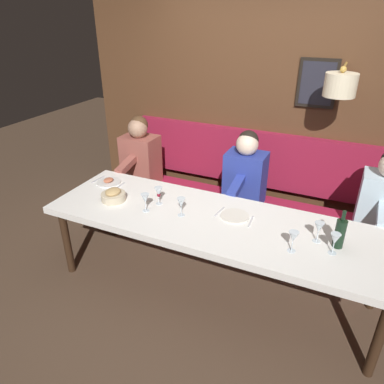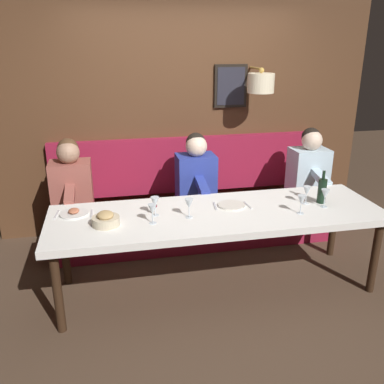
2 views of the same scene
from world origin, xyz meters
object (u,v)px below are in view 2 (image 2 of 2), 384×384
object	(u,v)px
wine_glass_0	(155,203)
wine_glass_2	(307,191)
diner_middle	(71,181)
dining_table	(218,218)
wine_glass_3	(189,204)
wine_bottle	(322,191)
wine_glass_4	(325,194)
diner_nearest	(309,166)
wine_glass_1	(152,210)
diner_near	(196,173)
bread_bowl	(106,219)
wine_glass_5	(301,201)

from	to	relation	value
wine_glass_0	wine_glass_2	xyz separation A→B (m)	(-0.01, -1.36, 0.00)
diner_middle	wine_glass_2	xyz separation A→B (m)	(-0.86, -2.08, 0.04)
dining_table	wine_glass_3	xyz separation A→B (m)	(-0.06, 0.27, 0.18)
wine_glass_3	wine_bottle	size ratio (longest dim) A/B	0.55
wine_glass_4	wine_glass_3	bearing A→B (deg)	89.12
diner_nearest	wine_glass_1	xyz separation A→B (m)	(-1.00, 1.85, 0.04)
diner_nearest	diner_near	size ratio (longest dim) A/B	1.00
diner_nearest	bread_bowl	distance (m)	2.42
dining_table	wine_bottle	xyz separation A→B (m)	(0.02, -0.97, 0.18)
wine_glass_2	wine_glass_3	bearing A→B (deg)	94.60
wine_glass_1	wine_bottle	xyz separation A→B (m)	(0.14, -1.54, -0.00)
wine_bottle	diner_nearest	bearing A→B (deg)	-19.69
wine_glass_2	wine_glass_4	distance (m)	0.16
dining_table	diner_nearest	bearing A→B (deg)	-55.37
wine_glass_0	wine_bottle	xyz separation A→B (m)	(-0.01, -1.50, 0.00)
dining_table	diner_near	bearing A→B (deg)	-0.24
wine_bottle	wine_glass_1	bearing A→B (deg)	95.34
wine_glass_0	bread_bowl	size ratio (longest dim) A/B	0.75
wine_glass_1	bread_bowl	distance (m)	0.38
diner_near	wine_glass_3	bearing A→B (deg)	164.09
wine_glass_0	wine_glass_5	xyz separation A→B (m)	(-0.21, -1.21, 0.00)
dining_table	wine_glass_5	size ratio (longest dim) A/B	17.46
diner_middle	bread_bowl	size ratio (longest dim) A/B	3.60
dining_table	wine_glass_0	world-z (taller)	wine_glass_0
wine_glass_2	wine_glass_3	world-z (taller)	same
wine_glass_0	wine_glass_1	world-z (taller)	same
diner_middle	bread_bowl	xyz separation A→B (m)	(-0.96, -0.32, -0.03)
wine_glass_5	bread_bowl	xyz separation A→B (m)	(0.10, 1.62, -0.07)
diner_nearest	diner_middle	xyz separation A→B (m)	(0.00, 2.54, 0.00)
diner_near	diner_nearest	bearing A→B (deg)	-90.00
bread_bowl	wine_bottle	bearing A→B (deg)	-87.04
wine_bottle	bread_bowl	bearing A→B (deg)	92.96
dining_table	wine_glass_5	world-z (taller)	wine_glass_5
wine_glass_1	bread_bowl	xyz separation A→B (m)	(0.05, 0.37, -0.07)
diner_nearest	wine_glass_1	world-z (taller)	diner_nearest
wine_glass_4	wine_glass_5	bearing A→B (deg)	109.68
wine_glass_2	bread_bowl	xyz separation A→B (m)	(-0.10, 1.77, -0.07)
diner_nearest	wine_glass_4	xyz separation A→B (m)	(-0.96, 0.33, 0.04)
diner_middle	wine_glass_1	bearing A→B (deg)	-145.61
wine_glass_2	bread_bowl	size ratio (longest dim) A/B	0.75
dining_table	wine_glass_3	world-z (taller)	wine_glass_3
wine_glass_0	dining_table	bearing A→B (deg)	-93.87
diner_near	wine_glass_2	bearing A→B (deg)	-136.26
diner_middle	wine_bottle	world-z (taller)	diner_middle
bread_bowl	diner_nearest	bearing A→B (deg)	-66.62
wine_glass_4	wine_glass_5	size ratio (longest dim) A/B	1.00
wine_glass_5	wine_glass_3	bearing A→B (deg)	83.05
wine_glass_1	bread_bowl	bearing A→B (deg)	82.98
wine_glass_2	wine_bottle	xyz separation A→B (m)	(-0.00, -0.15, -0.00)
wine_glass_0	wine_glass_1	bearing A→B (deg)	165.85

